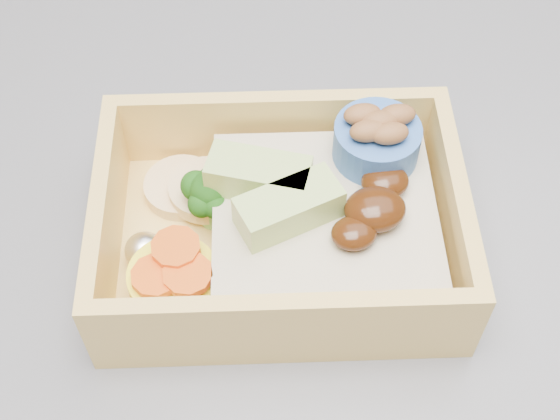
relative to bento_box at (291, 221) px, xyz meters
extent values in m
cube|color=#3E3E43|center=(0.07, 0.06, -0.04)|extent=(1.24, 0.84, 0.04)
cube|color=#E5BB5E|center=(-0.01, 0.00, -0.02)|extent=(0.20, 0.16, 0.01)
cube|color=#E5BB5E|center=(0.00, 0.06, 0.01)|extent=(0.18, 0.03, 0.04)
cube|color=#E5BB5E|center=(-0.01, -0.06, 0.01)|extent=(0.18, 0.03, 0.04)
cube|color=#E5BB5E|center=(0.08, -0.01, 0.01)|extent=(0.02, 0.12, 0.04)
cube|color=#E5BB5E|center=(-0.09, 0.01, 0.01)|extent=(0.02, 0.12, 0.04)
cube|color=tan|center=(0.02, 0.00, 0.00)|extent=(0.13, 0.12, 0.03)
ellipsoid|color=#361808|center=(0.04, -0.02, 0.02)|extent=(0.03, 0.03, 0.02)
ellipsoid|color=#361808|center=(0.05, 0.00, 0.02)|extent=(0.03, 0.02, 0.01)
ellipsoid|color=#361808|center=(0.03, -0.03, 0.02)|extent=(0.02, 0.02, 0.01)
cube|color=#AFCD6B|center=(0.00, -0.01, 0.02)|extent=(0.06, 0.04, 0.02)
cube|color=#AFCD6B|center=(-0.01, 0.01, 0.02)|extent=(0.06, 0.04, 0.02)
cylinder|color=#7AB662|center=(-0.04, 0.02, -0.01)|extent=(0.01, 0.01, 0.02)
sphere|color=#1A4F12|center=(-0.04, 0.02, 0.01)|extent=(0.02, 0.02, 0.02)
sphere|color=#1A4F12|center=(-0.03, 0.02, 0.01)|extent=(0.02, 0.02, 0.02)
sphere|color=#1A4F12|center=(-0.05, 0.02, 0.01)|extent=(0.02, 0.02, 0.02)
sphere|color=#1A4F12|center=(-0.04, 0.01, 0.01)|extent=(0.01, 0.01, 0.01)
sphere|color=#1A4F12|center=(-0.04, 0.01, 0.01)|extent=(0.01, 0.01, 0.01)
sphere|color=#1A4F12|center=(-0.04, 0.03, 0.01)|extent=(0.01, 0.01, 0.01)
cylinder|color=yellow|center=(-0.06, -0.02, -0.01)|extent=(0.04, 0.04, 0.02)
cylinder|color=#E35513|center=(-0.06, -0.02, 0.01)|extent=(0.02, 0.02, 0.00)
cylinder|color=#E35513|center=(-0.07, -0.03, 0.01)|extent=(0.02, 0.02, 0.00)
cylinder|color=#E35513|center=(-0.06, -0.03, 0.01)|extent=(0.02, 0.02, 0.00)
cylinder|color=#E35513|center=(-0.06, -0.01, 0.01)|extent=(0.02, 0.02, 0.00)
cylinder|color=tan|center=(-0.05, 0.04, -0.01)|extent=(0.04, 0.04, 0.01)
cylinder|color=tan|center=(-0.04, 0.03, -0.01)|extent=(0.04, 0.04, 0.01)
ellipsoid|color=white|center=(-0.02, 0.04, -0.01)|extent=(0.02, 0.02, 0.02)
ellipsoid|color=white|center=(-0.08, 0.00, -0.01)|extent=(0.02, 0.02, 0.02)
cylinder|color=#3563B5|center=(0.05, 0.02, 0.02)|extent=(0.04, 0.04, 0.02)
ellipsoid|color=brown|center=(0.05, 0.02, 0.04)|extent=(0.02, 0.01, 0.01)
ellipsoid|color=brown|center=(0.06, 0.03, 0.04)|extent=(0.02, 0.01, 0.01)
ellipsoid|color=brown|center=(0.04, 0.03, 0.04)|extent=(0.02, 0.01, 0.01)
ellipsoid|color=brown|center=(0.05, 0.02, 0.04)|extent=(0.02, 0.01, 0.01)
ellipsoid|color=brown|center=(0.04, 0.02, 0.04)|extent=(0.02, 0.01, 0.01)
camera|label=1|loc=(-0.05, -0.23, 0.32)|focal=50.00mm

